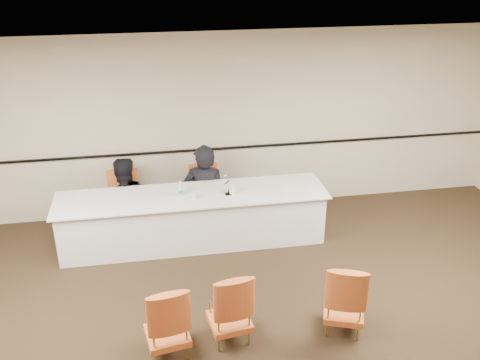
# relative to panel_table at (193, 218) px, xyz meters

# --- Properties ---
(ceiling) EXTENTS (10.00, 10.00, 0.00)m
(ceiling) POSITION_rel_panel_table_xyz_m (0.41, -2.92, 2.60)
(ceiling) COLOR silver
(ceiling) RESTS_ON ground
(wall_back) EXTENTS (10.00, 0.04, 3.00)m
(wall_back) POSITION_rel_panel_table_xyz_m (0.41, 1.08, 1.10)
(wall_back) COLOR beige
(wall_back) RESTS_ON ground
(wall_rail) EXTENTS (9.80, 0.04, 0.03)m
(wall_rail) POSITION_rel_panel_table_xyz_m (0.41, 1.04, 0.70)
(wall_rail) COLOR black
(wall_rail) RESTS_ON wall_back
(panel_table) EXTENTS (4.04, 0.93, 0.81)m
(panel_table) POSITION_rel_panel_table_xyz_m (0.00, 0.00, 0.00)
(panel_table) COLOR silver
(panel_table) RESTS_ON ground
(panelist_main) EXTENTS (0.79, 0.61, 1.92)m
(panelist_main) POSITION_rel_panel_table_xyz_m (0.25, 0.59, -0.01)
(panelist_main) COLOR black
(panelist_main) RESTS_ON ground
(panelist_main_chair) EXTENTS (0.50, 0.50, 0.95)m
(panelist_main_chair) POSITION_rel_panel_table_xyz_m (0.25, 0.59, 0.07)
(panelist_main_chair) COLOR #CA6224
(panelist_main_chair) RESTS_ON ground
(panelist_second) EXTENTS (0.95, 0.82, 1.67)m
(panelist_second) POSITION_rel_panel_table_xyz_m (-1.04, 0.59, -0.02)
(panelist_second) COLOR black
(panelist_second) RESTS_ON ground
(panelist_second_chair) EXTENTS (0.50, 0.50, 0.95)m
(panelist_second_chair) POSITION_rel_panel_table_xyz_m (-1.04, 0.59, 0.07)
(panelist_second_chair) COLOR #CA6224
(panelist_second_chair) RESTS_ON ground
(papers) EXTENTS (0.31, 0.23, 0.00)m
(papers) POSITION_rel_panel_table_xyz_m (0.45, 0.00, 0.41)
(papers) COLOR white
(papers) RESTS_ON panel_table
(microphone) EXTENTS (0.13, 0.21, 0.27)m
(microphone) POSITION_rel_panel_table_xyz_m (0.53, -0.09, 0.54)
(microphone) COLOR black
(microphone) RESTS_ON panel_table
(water_bottle) EXTENTS (0.08, 0.08, 0.23)m
(water_bottle) POSITION_rel_panel_table_xyz_m (-0.17, 0.00, 0.52)
(water_bottle) COLOR teal
(water_bottle) RESTS_ON panel_table
(drinking_glass) EXTENTS (0.08, 0.08, 0.10)m
(drinking_glass) POSITION_rel_panel_table_xyz_m (0.01, -0.14, 0.45)
(drinking_glass) COLOR white
(drinking_glass) RESTS_ON panel_table
(coffee_cup) EXTENTS (0.12, 0.12, 0.14)m
(coffee_cup) POSITION_rel_panel_table_xyz_m (0.59, -0.08, 0.48)
(coffee_cup) COLOR white
(coffee_cup) RESTS_ON panel_table
(aud_chair_front_left) EXTENTS (0.57, 0.57, 0.95)m
(aud_chair_front_left) POSITION_rel_panel_table_xyz_m (-0.52, -2.35, 0.07)
(aud_chair_front_left) COLOR #CA6224
(aud_chair_front_left) RESTS_ON ground
(aud_chair_front_mid) EXTENTS (0.56, 0.56, 0.95)m
(aud_chair_front_mid) POSITION_rel_panel_table_xyz_m (0.21, -2.23, 0.07)
(aud_chair_front_mid) COLOR #CA6224
(aud_chair_front_mid) RESTS_ON ground
(aud_chair_front_right) EXTENTS (0.64, 0.64, 0.95)m
(aud_chair_front_right) POSITION_rel_panel_table_xyz_m (1.57, -2.30, 0.07)
(aud_chair_front_right) COLOR #CA6224
(aud_chair_front_right) RESTS_ON ground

